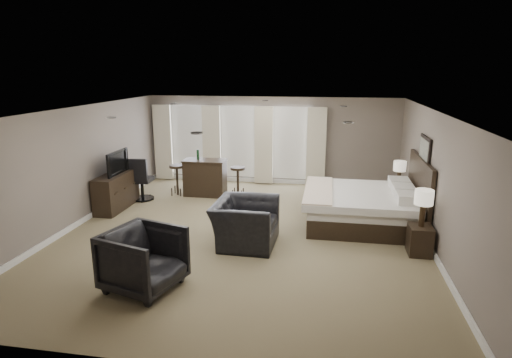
% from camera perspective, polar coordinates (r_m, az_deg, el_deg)
% --- Properties ---
extents(room, '(7.60, 8.60, 2.64)m').
position_cam_1_polar(room, '(8.77, -1.73, 0.68)').
color(room, '#75694A').
rests_on(room, ground).
extents(window_bay, '(5.25, 0.20, 2.30)m').
position_cam_1_polar(window_bay, '(12.93, -2.45, 4.73)').
color(window_bay, silver).
rests_on(window_bay, room).
extents(bed, '(2.43, 2.32, 1.55)m').
position_cam_1_polar(bed, '(9.75, 14.55, -1.58)').
color(bed, silver).
rests_on(bed, ground).
extents(nightstand_near, '(0.41, 0.51, 0.55)m').
position_cam_1_polar(nightstand_near, '(8.67, 20.99, -7.59)').
color(nightstand_near, black).
rests_on(nightstand_near, ground).
extents(nightstand_far, '(0.41, 0.50, 0.55)m').
position_cam_1_polar(nightstand_far, '(11.38, 18.31, -2.17)').
color(nightstand_far, black).
rests_on(nightstand_far, ground).
extents(lamp_near, '(0.34, 0.34, 0.70)m').
position_cam_1_polar(lamp_near, '(8.47, 21.37, -3.65)').
color(lamp_near, beige).
rests_on(lamp_near, nightstand_near).
extents(lamp_far, '(0.30, 0.30, 0.63)m').
position_cam_1_polar(lamp_far, '(11.23, 18.55, 0.70)').
color(lamp_far, beige).
rests_on(lamp_far, nightstand_far).
extents(wall_art, '(0.04, 0.96, 0.56)m').
position_cam_1_polar(wall_art, '(9.70, 21.53, 3.72)').
color(wall_art, slate).
rests_on(wall_art, room).
extents(dresser, '(0.49, 1.53, 0.89)m').
position_cam_1_polar(dresser, '(11.18, -18.12, -1.55)').
color(dresser, black).
rests_on(dresser, ground).
extents(tv, '(0.58, 1.01, 0.13)m').
position_cam_1_polar(tv, '(11.05, -18.32, 0.98)').
color(tv, black).
rests_on(tv, dresser).
extents(armchair_near, '(0.91, 1.37, 1.18)m').
position_cam_1_polar(armchair_near, '(8.46, -1.44, -4.86)').
color(armchair_near, black).
rests_on(armchair_near, ground).
extents(armchair_far, '(1.24, 1.29, 1.08)m').
position_cam_1_polar(armchair_far, '(7.02, -14.76, -10.00)').
color(armchair_far, black).
rests_on(armchair_far, ground).
extents(bar_counter, '(1.15, 0.60, 1.01)m').
position_cam_1_polar(bar_counter, '(11.79, -6.79, 0.20)').
color(bar_counter, black).
rests_on(bar_counter, ground).
extents(bar_stool_left, '(0.52, 0.52, 0.84)m').
position_cam_1_polar(bar_stool_left, '(11.96, -10.46, -0.14)').
color(bar_stool_left, black).
rests_on(bar_stool_left, ground).
extents(bar_stool_right, '(0.47, 0.47, 0.83)m').
position_cam_1_polar(bar_stool_right, '(11.59, -2.43, -0.40)').
color(bar_stool_right, black).
rests_on(bar_stool_right, ground).
extents(desk_chair, '(0.63, 0.63, 1.16)m').
position_cam_1_polar(desk_chair, '(11.69, -15.01, 0.07)').
color(desk_chair, black).
rests_on(desk_chair, ground).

